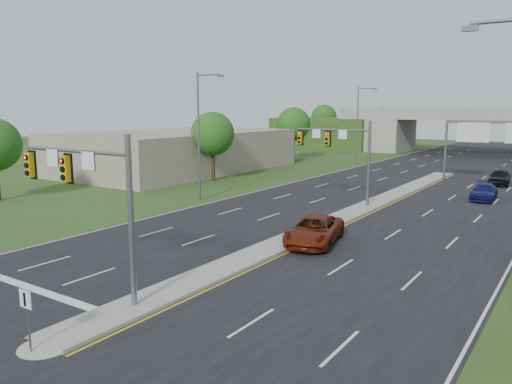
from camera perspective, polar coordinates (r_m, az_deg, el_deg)
The scene contains 20 objects.
ground at distance 21.18m, azimuth -13.69°, elevation -12.82°, with size 240.00×240.00×0.00m, color #2E4117.
road at distance 50.87m, azimuth 16.70°, elevation 0.15°, with size 24.00×160.00×0.02m, color black.
median at distance 39.71m, azimuth 11.53°, elevation -2.06°, with size 2.00×54.00×0.16m, color gray.
median_nose at distance 18.94m, azimuth -22.99°, elevation -15.79°, with size 2.00×2.00×0.16m, color gray.
lane_markings at distance 45.36m, azimuth 13.68°, elevation -0.80°, with size 23.72×160.00×0.01m.
signal_mast_near at distance 21.57m, azimuth -18.40°, elevation 0.43°, with size 6.62×0.60×7.00m.
signal_mast_far at distance 41.71m, azimuth 9.87°, elevation 4.96°, with size 6.62×0.60×7.00m.
keep_right_sign at distance 18.14m, azimuth -24.71°, elevation -12.18°, with size 0.60×0.13×2.20m.
sign_gantry at distance 58.59m, azimuth 26.16°, elevation 5.92°, with size 11.58×0.44×6.67m.
overpass at distance 94.31m, azimuth 25.04°, elevation 5.99°, with size 80.00×14.00×8.10m.
lightpole_l_mid at distance 43.33m, azimuth -6.39°, elevation 7.04°, with size 2.85×0.25×11.00m.
lightpole_l_far at distance 73.60m, azimuth 11.65°, elevation 7.91°, with size 2.85×0.25×11.00m.
tree_l_near at distance 55.34m, azimuth -4.98°, elevation 6.63°, with size 4.80×4.80×7.60m.
tree_l_mid at distance 78.31m, azimuth 4.31°, elevation 7.73°, with size 5.20×5.20×8.12m.
tree_back_a at distance 119.32m, azimuth 7.77°, elevation 8.45°, with size 6.00×6.00×8.85m.
tree_back_b at distance 113.85m, azimuth 14.16°, elevation 8.03°, with size 5.60×5.60×8.32m.
commercial_building at distance 65.83m, azimuth -9.02°, elevation 4.68°, with size 18.00×30.00×5.00m, color gray.
car_far_a at distance 29.83m, azimuth 6.68°, elevation -4.38°, with size 2.64×5.73×1.59m, color #641C0A.
car_far_b at distance 48.17m, azimuth 24.62°, elevation 0.03°, with size 1.96×4.83×1.40m, color #0D0E50.
car_far_c at distance 58.31m, azimuth 26.05°, elevation 1.57°, with size 1.95×4.84×1.65m, color black.
Camera 1 is at (14.65, -13.06, 7.97)m, focal length 35.00 mm.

